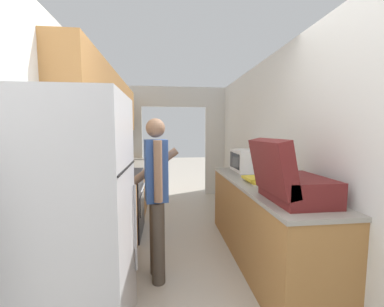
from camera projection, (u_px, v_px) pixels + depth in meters
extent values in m
cube|color=silver|center=(73.00, 154.00, 2.56)|extent=(0.06, 6.70, 2.50)
cube|color=#9E6B38|center=(109.00, 103.00, 3.40)|extent=(0.32, 3.17, 0.78)
cube|color=silver|center=(284.00, 152.00, 2.84)|extent=(0.06, 6.70, 2.50)
cube|color=silver|center=(128.00, 152.00, 5.35)|extent=(0.65, 0.06, 2.05)
cube|color=silver|center=(219.00, 151.00, 5.59)|extent=(0.65, 0.06, 2.05)
cube|color=silver|center=(174.00, 97.00, 5.35)|extent=(2.76, 0.06, 0.45)
cube|color=#9E6B38|center=(103.00, 231.00, 2.50)|extent=(0.60, 1.03, 0.88)
cube|color=gray|center=(101.00, 189.00, 2.45)|extent=(0.62, 1.04, 0.03)
cube|color=#9E6B38|center=(130.00, 187.00, 4.45)|extent=(0.60, 1.36, 0.88)
cube|color=gray|center=(129.00, 163.00, 4.41)|extent=(0.62, 1.38, 0.03)
cube|color=#9EA3A8|center=(96.00, 192.00, 2.27)|extent=(0.42, 0.44, 0.00)
cube|color=#9E6B38|center=(261.00, 223.00, 2.73)|extent=(0.60, 2.23, 0.88)
cube|color=gray|center=(262.00, 184.00, 2.68)|extent=(0.62, 2.26, 0.03)
cube|color=#B7B7BC|center=(75.00, 224.00, 1.59)|extent=(0.71, 0.70, 1.75)
cube|color=black|center=(128.00, 167.00, 1.60)|extent=(0.01, 0.67, 0.01)
cylinder|color=#99999E|center=(135.00, 228.00, 1.87)|extent=(0.02, 0.02, 0.70)
cube|color=black|center=(120.00, 203.00, 3.39)|extent=(0.62, 0.77, 0.92)
cube|color=black|center=(142.00, 203.00, 3.43)|extent=(0.01, 0.52, 0.27)
cylinder|color=#B7B7BC|center=(143.00, 187.00, 3.41)|extent=(0.02, 0.62, 0.02)
cube|color=black|center=(98.00, 168.00, 3.31)|extent=(0.04, 0.77, 0.14)
cylinder|color=#232328|center=(126.00, 174.00, 3.20)|extent=(0.16, 0.16, 0.01)
cylinder|color=#232328|center=(130.00, 170.00, 3.53)|extent=(0.16, 0.16, 0.01)
cylinder|color=#232328|center=(107.00, 175.00, 3.17)|extent=(0.16, 0.16, 0.01)
cylinder|color=#232328|center=(113.00, 171.00, 3.50)|extent=(0.16, 0.16, 0.01)
cylinder|color=#4C4238|center=(158.00, 243.00, 2.30)|extent=(0.15, 0.15, 0.81)
cylinder|color=#4C4238|center=(156.00, 236.00, 2.46)|extent=(0.15, 0.15, 0.81)
cube|color=#335193|center=(156.00, 170.00, 2.31)|extent=(0.24, 0.24, 0.61)
cylinder|color=#8C664C|center=(158.00, 171.00, 2.17)|extent=(0.09, 0.09, 0.58)
cylinder|color=#8C664C|center=(154.00, 167.00, 2.45)|extent=(0.53, 0.16, 0.40)
sphere|color=#8C664C|center=(155.00, 128.00, 2.27)|extent=(0.19, 0.19, 0.19)
cube|color=#5B1919|center=(297.00, 189.00, 1.97)|extent=(0.44, 0.58, 0.21)
cube|color=#5B1919|center=(272.00, 166.00, 1.93)|extent=(0.20, 0.58, 0.45)
cube|color=#2D2D33|center=(280.00, 165.00, 2.26)|extent=(0.26, 0.02, 0.10)
cube|color=white|center=(247.00, 160.00, 3.43)|extent=(0.37, 0.51, 0.32)
cube|color=black|center=(236.00, 161.00, 3.36)|extent=(0.01, 0.31, 0.21)
cube|color=#38383D|center=(231.00, 159.00, 3.58)|extent=(0.01, 0.10, 0.23)
cube|color=gold|center=(256.00, 181.00, 2.71)|extent=(0.18, 0.29, 0.02)
cube|color=gold|center=(255.00, 178.00, 2.73)|extent=(0.26, 0.29, 0.03)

